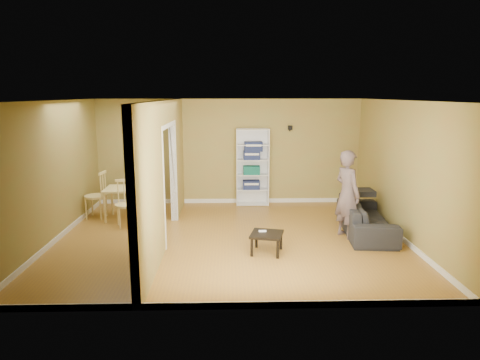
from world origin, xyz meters
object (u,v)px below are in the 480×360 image
at_px(bookshelf, 252,167).
at_px(chair_near, 126,204).
at_px(person, 348,187).
at_px(sofa, 366,213).
at_px(coffee_table, 267,236).
at_px(chair_left, 95,195).
at_px(dining_table, 131,191).
at_px(chair_far, 137,189).

distance_m(bookshelf, chair_near, 3.29).
bearing_deg(person, sofa, -86.19).
bearing_deg(coffee_table, chair_left, 148.12).
xyz_separation_m(person, chair_near, (-4.39, 0.77, -0.50)).
height_order(sofa, chair_near, chair_near).
bearing_deg(dining_table, person, -17.18).
bearing_deg(chair_near, person, -29.85).
distance_m(bookshelf, dining_table, 3.00).
bearing_deg(chair_near, sofa, -26.11).
bearing_deg(coffee_table, dining_table, 142.15).
bearing_deg(bookshelf, person, -56.91).
height_order(dining_table, chair_near, chair_near).
bearing_deg(sofa, chair_left, 84.03).
bearing_deg(coffee_table, person, 26.95).
distance_m(bookshelf, chair_far, 2.83).
relative_size(person, coffee_table, 3.73).
relative_size(sofa, chair_left, 2.05).
height_order(sofa, person, person).
distance_m(coffee_table, dining_table, 3.56).
relative_size(person, chair_far, 1.89).
bearing_deg(dining_table, chair_far, 91.15).
distance_m(person, chair_left, 5.42).
xyz_separation_m(sofa, dining_table, (-4.86, 1.12, 0.21)).
height_order(chair_left, chair_far, chair_left).
bearing_deg(dining_table, coffee_table, -37.85).
height_order(dining_table, chair_far, chair_far).
xyz_separation_m(coffee_table, chair_near, (-2.79, 1.58, 0.19)).
relative_size(sofa, person, 1.09).
xyz_separation_m(sofa, chair_far, (-4.87, 1.78, 0.11)).
bearing_deg(chair_left, bookshelf, 113.29).
height_order(bookshelf, dining_table, bookshelf).
bearing_deg(chair_left, chair_near, 56.80).
relative_size(sofa, dining_table, 1.93).
relative_size(sofa, chair_near, 2.19).
bearing_deg(chair_far, person, 139.81).
height_order(sofa, chair_far, chair_far).
distance_m(coffee_table, chair_near, 3.21).
bearing_deg(person, chair_far, 41.53).
bearing_deg(sofa, chair_far, 75.77).
height_order(chair_near, chair_far, chair_far).
height_order(chair_left, chair_near, chair_left).
relative_size(dining_table, chair_near, 1.13).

